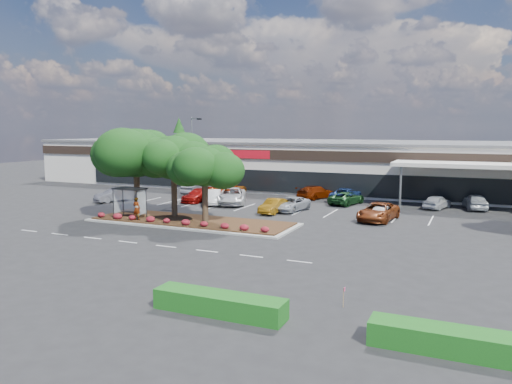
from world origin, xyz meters
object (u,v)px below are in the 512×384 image
at_px(car_0, 115,195).
at_px(car_1, 199,195).
at_px(survey_stake, 344,294).
at_px(light_pole, 193,164).

distance_m(car_0, car_1, 9.17).
xyz_separation_m(survey_stake, car_0, (-30.91, 21.86, 0.13)).
distance_m(light_pole, car_0, 9.17).
xyz_separation_m(car_0, car_1, (8.40, 3.68, -0.03)).
bearing_deg(light_pole, survey_stake, -47.78).
bearing_deg(survey_stake, light_pole, 132.22).
bearing_deg(car_1, survey_stake, -44.61).
relative_size(survey_stake, car_1, 0.19).
height_order(survey_stake, car_0, car_0).
bearing_deg(car_0, survey_stake, -13.01).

